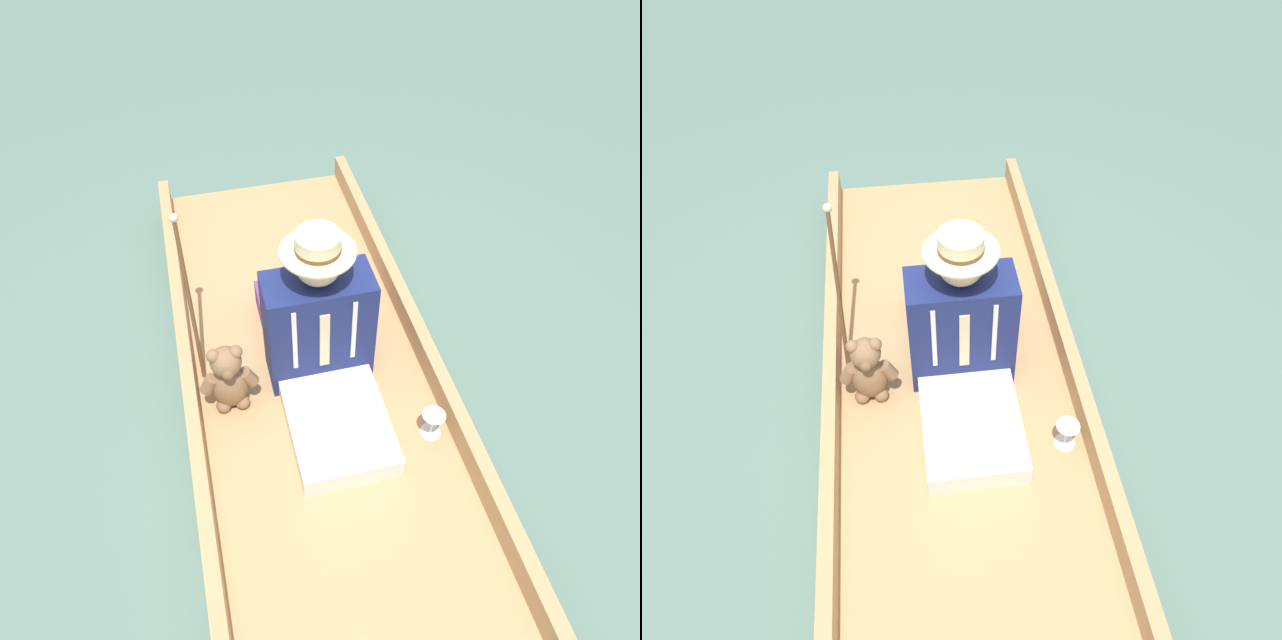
% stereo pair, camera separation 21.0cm
% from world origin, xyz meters
% --- Properties ---
extents(ground_plane, '(16.00, 16.00, 0.00)m').
position_xyz_m(ground_plane, '(0.00, 0.00, 0.00)').
color(ground_plane, slate).
extents(punt_boat, '(1.19, 3.01, 0.28)m').
position_xyz_m(punt_boat, '(0.00, 0.00, 0.08)').
color(punt_boat, tan).
rests_on(punt_boat, ground_plane).
extents(seat_cushion, '(0.52, 0.37, 0.16)m').
position_xyz_m(seat_cushion, '(-0.09, -0.29, 0.22)').
color(seat_cushion, '#6B3875').
rests_on(seat_cushion, punt_boat).
extents(seated_person, '(0.48, 0.80, 0.84)m').
position_xyz_m(seated_person, '(-0.05, 0.14, 0.43)').
color(seated_person, white).
rests_on(seated_person, punt_boat).
extents(teddy_bear, '(0.27, 0.16, 0.38)m').
position_xyz_m(teddy_bear, '(0.38, 0.15, 0.32)').
color(teddy_bear, '#846042').
rests_on(teddy_bear, punt_boat).
extents(wine_glass, '(0.10, 0.10, 0.14)m').
position_xyz_m(wine_glass, '(-0.45, 0.52, 0.25)').
color(wine_glass, silver).
rests_on(wine_glass, punt_boat).
extents(walking_cane, '(0.04, 0.38, 0.72)m').
position_xyz_m(walking_cane, '(0.50, -0.25, 0.56)').
color(walking_cane, brown).
rests_on(walking_cane, punt_boat).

